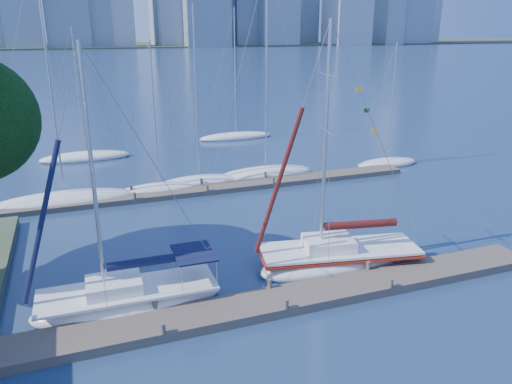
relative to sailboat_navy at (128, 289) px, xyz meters
name	(u,v)px	position (x,y,z in m)	size (l,w,h in m)	color
ground	(277,306)	(5.91, -2.00, -0.90)	(700.00, 700.00, 0.00)	navy
near_dock	(278,302)	(5.91, -2.00, -0.70)	(26.00, 2.00, 0.40)	brown
far_dock	(218,188)	(7.91, 14.00, -0.72)	(30.00, 1.80, 0.36)	brown
far_shore	(77,46)	(5.91, 318.00, -0.90)	(800.00, 100.00, 1.50)	#38472D
sailboat_navy	(128,289)	(0.00, 0.00, 0.00)	(7.89, 2.70, 11.38)	white
sailboat_maroon	(339,249)	(10.18, 0.41, 0.04)	(8.68, 4.21, 12.18)	white
bg_boat_0	(65,200)	(-2.45, 14.77, -0.59)	(9.43, 3.87, 16.09)	white
bg_boat_1	(159,189)	(3.86, 15.09, -0.67)	(6.21, 3.19, 10.78)	white
bg_boat_2	(199,182)	(6.97, 15.72, -0.63)	(6.74, 3.99, 13.09)	white
bg_boat_3	(266,173)	(12.42, 16.00, -0.58)	(8.29, 5.03, 15.99)	white
bg_boat_5	(387,163)	(23.36, 15.59, -0.67)	(6.00, 3.39, 10.45)	white
bg_boat_6	(86,157)	(-0.68, 26.63, -0.65)	(8.01, 5.09, 11.67)	white
bg_boat_7	(236,136)	(14.62, 30.36, -0.65)	(8.13, 4.18, 13.41)	white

